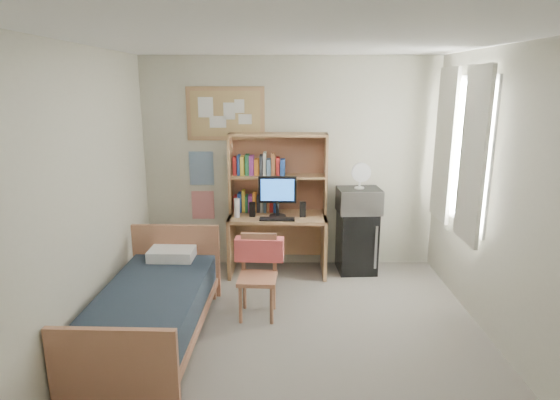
{
  "coord_description": "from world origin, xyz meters",
  "views": [
    {
      "loc": [
        -0.13,
        -3.63,
        2.29
      ],
      "look_at": [
        -0.13,
        1.2,
        1.07
      ],
      "focal_mm": 30.0,
      "sensor_mm": 36.0,
      "label": 1
    }
  ],
  "objects_px": {
    "mini_fridge": "(357,241)",
    "speaker_right": "(303,210)",
    "microwave": "(359,200)",
    "bulletin_board": "(226,114)",
    "desk_chair": "(257,278)",
    "monitor": "(277,197)",
    "speaker_left": "(252,209)",
    "bed": "(152,315)",
    "desk": "(278,244)",
    "desk_fan": "(360,177)"
  },
  "relations": [
    {
      "from": "mini_fridge",
      "to": "microwave",
      "type": "bearing_deg",
      "value": -90.0
    },
    {
      "from": "speaker_right",
      "to": "desk_chair",
      "type": "bearing_deg",
      "value": -113.57
    },
    {
      "from": "desk",
      "to": "mini_fridge",
      "type": "xyz_separation_m",
      "value": [
        0.98,
        0.05,
        0.02
      ]
    },
    {
      "from": "speaker_right",
      "to": "mini_fridge",
      "type": "bearing_deg",
      "value": 11.58
    },
    {
      "from": "desk",
      "to": "desk_chair",
      "type": "height_order",
      "value": "desk_chair"
    },
    {
      "from": "desk_fan",
      "to": "mini_fridge",
      "type": "bearing_deg",
      "value": 90.0
    },
    {
      "from": "speaker_left",
      "to": "desk_fan",
      "type": "xyz_separation_m",
      "value": [
        1.28,
        0.09,
        0.38
      ]
    },
    {
      "from": "bulletin_board",
      "to": "desk_fan",
      "type": "xyz_separation_m",
      "value": [
        1.6,
        -0.26,
        -0.72
      ]
    },
    {
      "from": "monitor",
      "to": "speaker_left",
      "type": "xyz_separation_m",
      "value": [
        -0.3,
        0.01,
        -0.15
      ]
    },
    {
      "from": "mini_fridge",
      "to": "bed",
      "type": "xyz_separation_m",
      "value": [
        -2.1,
        -1.62,
        -0.13
      ]
    },
    {
      "from": "mini_fridge",
      "to": "speaker_left",
      "type": "xyz_separation_m",
      "value": [
        -1.28,
        -0.11,
        0.44
      ]
    },
    {
      "from": "bed",
      "to": "monitor",
      "type": "relative_size",
      "value": 3.78
    },
    {
      "from": "desk",
      "to": "monitor",
      "type": "height_order",
      "value": "monitor"
    },
    {
      "from": "microwave",
      "to": "monitor",
      "type": "bearing_deg",
      "value": -177.86
    },
    {
      "from": "desk_chair",
      "to": "microwave",
      "type": "distance_m",
      "value": 1.72
    },
    {
      "from": "desk_chair",
      "to": "monitor",
      "type": "distance_m",
      "value": 1.22
    },
    {
      "from": "bulletin_board",
      "to": "speaker_left",
      "type": "relative_size",
      "value": 5.51
    },
    {
      "from": "bulletin_board",
      "to": "microwave",
      "type": "height_order",
      "value": "bulletin_board"
    },
    {
      "from": "bed",
      "to": "desk_fan",
      "type": "relative_size",
      "value": 6.34
    },
    {
      "from": "speaker_right",
      "to": "desk",
      "type": "bearing_deg",
      "value": 168.69
    },
    {
      "from": "bed",
      "to": "microwave",
      "type": "relative_size",
      "value": 3.57
    },
    {
      "from": "bulletin_board",
      "to": "speaker_right",
      "type": "bearing_deg",
      "value": -21.51
    },
    {
      "from": "desk_chair",
      "to": "bed",
      "type": "distance_m",
      "value": 1.05
    },
    {
      "from": "desk",
      "to": "speaker_right",
      "type": "height_order",
      "value": "speaker_right"
    },
    {
      "from": "microwave",
      "to": "speaker_left",
      "type": "bearing_deg",
      "value": -179.47
    },
    {
      "from": "speaker_left",
      "to": "microwave",
      "type": "xyz_separation_m",
      "value": [
        1.28,
        0.09,
        0.09
      ]
    },
    {
      "from": "desk_chair",
      "to": "mini_fridge",
      "type": "xyz_separation_m",
      "value": [
        1.17,
        1.18,
        -0.03
      ]
    },
    {
      "from": "desk",
      "to": "mini_fridge",
      "type": "height_order",
      "value": "mini_fridge"
    },
    {
      "from": "mini_fridge",
      "to": "desk",
      "type": "bearing_deg",
      "value": 179.82
    },
    {
      "from": "monitor",
      "to": "microwave",
      "type": "distance_m",
      "value": 0.98
    },
    {
      "from": "desk_chair",
      "to": "speaker_left",
      "type": "height_order",
      "value": "speaker_left"
    },
    {
      "from": "microwave",
      "to": "bulletin_board",
      "type": "bearing_deg",
      "value": 167.37
    },
    {
      "from": "desk_chair",
      "to": "desk_fan",
      "type": "height_order",
      "value": "desk_fan"
    },
    {
      "from": "desk_chair",
      "to": "bed",
      "type": "relative_size",
      "value": 0.46
    },
    {
      "from": "desk_chair",
      "to": "bulletin_board",
      "type": "bearing_deg",
      "value": 110.46
    },
    {
      "from": "mini_fridge",
      "to": "speaker_right",
      "type": "height_order",
      "value": "speaker_right"
    },
    {
      "from": "desk_chair",
      "to": "desk",
      "type": "bearing_deg",
      "value": 83.72
    },
    {
      "from": "desk_chair",
      "to": "desk_fan",
      "type": "relative_size",
      "value": 2.9
    },
    {
      "from": "desk",
      "to": "microwave",
      "type": "relative_size",
      "value": 2.33
    },
    {
      "from": "speaker_left",
      "to": "monitor",
      "type": "bearing_deg",
      "value": 0.0
    },
    {
      "from": "desk",
      "to": "bed",
      "type": "height_order",
      "value": "desk"
    },
    {
      "from": "speaker_left",
      "to": "desk_fan",
      "type": "relative_size",
      "value": 0.6
    },
    {
      "from": "mini_fridge",
      "to": "microwave",
      "type": "distance_m",
      "value": 0.53
    },
    {
      "from": "desk_chair",
      "to": "monitor",
      "type": "xyz_separation_m",
      "value": [
        0.19,
        1.07,
        0.56
      ]
    },
    {
      "from": "bulletin_board",
      "to": "bed",
      "type": "relative_size",
      "value": 0.52
    },
    {
      "from": "speaker_left",
      "to": "speaker_right",
      "type": "xyz_separation_m",
      "value": [
        0.6,
        -0.02,
        0.0
      ]
    },
    {
      "from": "desk_chair",
      "to": "speaker_right",
      "type": "distance_m",
      "value": 1.24
    },
    {
      "from": "monitor",
      "to": "desk_fan",
      "type": "bearing_deg",
      "value": 6.91
    },
    {
      "from": "bulletin_board",
      "to": "bed",
      "type": "height_order",
      "value": "bulletin_board"
    },
    {
      "from": "bed",
      "to": "monitor",
      "type": "xyz_separation_m",
      "value": [
        1.13,
        1.51,
        0.72
      ]
    }
  ]
}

